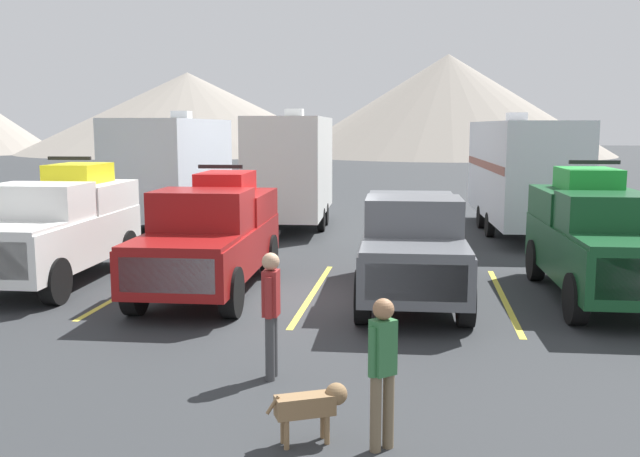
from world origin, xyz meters
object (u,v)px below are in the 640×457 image
pickup_truck_a (57,225)px  person_b (383,364)px  pickup_truck_c (412,242)px  camper_trailer_b (291,166)px  pickup_truck_d (601,237)px  person_c (271,307)px  camper_trailer_c (522,170)px  pickup_truck_b (212,233)px  camper_trailer_a (174,165)px  dog (314,404)px

pickup_truck_a → person_b: size_ratio=3.26×
pickup_truck_c → camper_trailer_b: (-4.15, 9.32, 0.99)m
pickup_truck_c → pickup_truck_d: 3.74m
camper_trailer_b → person_c: size_ratio=4.27×
camper_trailer_c → person_b: bearing=-102.5°
pickup_truck_d → person_c: pickup_truck_d is taller
pickup_truck_a → pickup_truck_b: size_ratio=0.95×
camper_trailer_a → camper_trailer_c: 11.61m
person_b → person_c: (-1.60, 1.95, 0.05)m
pickup_truck_c → camper_trailer_c: (3.35, 9.24, 0.92)m
camper_trailer_a → camper_trailer_b: size_ratio=1.18×
pickup_truck_b → camper_trailer_c: 11.89m
pickup_truck_c → camper_trailer_a: (-8.26, 9.36, 0.96)m
pickup_truck_b → dog: (3.17, -6.94, -0.76)m
pickup_truck_a → pickup_truck_b: (3.64, -0.34, -0.05)m
camper_trailer_c → pickup_truck_b: bearing=-129.2°
person_b → camper_trailer_b: bearing=103.6°
person_c → dog: size_ratio=2.05×
camper_trailer_a → dog: 17.88m
camper_trailer_a → dog: size_ratio=10.35×
pickup_truck_c → dog: pickup_truck_c is taller
pickup_truck_a → pickup_truck_c: pickup_truck_a is taller
camper_trailer_b → person_c: (2.32, -14.32, -1.10)m
pickup_truck_c → camper_trailer_b: camper_trailer_b is taller
pickup_truck_c → camper_trailer_a: size_ratio=0.65×
camper_trailer_c → person_b: 16.62m
pickup_truck_d → pickup_truck_a: bearing=-179.8°
pickup_truck_b → person_c: pickup_truck_b is taller
pickup_truck_a → camper_trailer_c: bearing=38.5°
pickup_truck_b → camper_trailer_c: camper_trailer_c is taller
person_b → pickup_truck_a: bearing=135.8°
pickup_truck_b → person_b: bearing=-60.8°
pickup_truck_b → pickup_truck_c: 4.14m
camper_trailer_b → camper_trailer_c: size_ratio=0.81×
pickup_truck_a → pickup_truck_d: size_ratio=1.00×
dog → pickup_truck_c: bearing=82.0°
camper_trailer_b → person_c: 14.55m
camper_trailer_c → dog: camper_trailer_c is taller
person_c → dog: bearing=-65.5°
camper_trailer_c → person_c: camper_trailer_c is taller
camper_trailer_a → person_b: bearing=-63.8°
pickup_truck_a → pickup_truck_d: (11.49, 0.03, -0.01)m
pickup_truck_c → pickup_truck_d: size_ratio=1.06×
pickup_truck_a → camper_trailer_a: (-0.48, 8.97, 0.83)m
pickup_truck_d → person_b: (-3.94, -7.37, -0.28)m
pickup_truck_c → camper_trailer_c: 9.87m
pickup_truck_b → pickup_truck_c: bearing=-0.7°
camper_trailer_c → person_b: size_ratio=5.60×
person_c → pickup_truck_c: bearing=69.9°
pickup_truck_b → pickup_truck_c: size_ratio=0.99×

